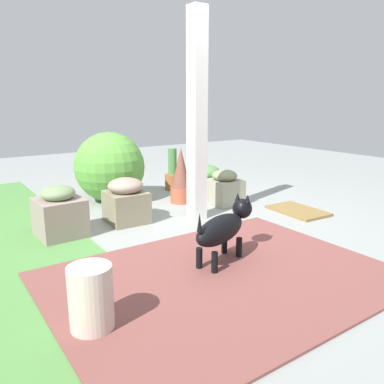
# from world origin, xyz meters

# --- Properties ---
(ground_plane) EXTENTS (12.00, 12.00, 0.00)m
(ground_plane) POSITION_xyz_m (0.00, 0.00, 0.00)
(ground_plane) COLOR gray
(brick_path) EXTENTS (1.80, 2.40, 0.02)m
(brick_path) POSITION_xyz_m (-1.14, 0.50, 0.01)
(brick_path) COLOR brown
(brick_path) RESTS_ON ground
(porch_pillar) EXTENTS (0.16, 0.16, 2.14)m
(porch_pillar) POSITION_xyz_m (0.15, -0.19, 1.07)
(porch_pillar) COLOR white
(porch_pillar) RESTS_ON ground
(stone_planter_nearest) EXTENTS (0.38, 0.37, 0.43)m
(stone_planter_nearest) POSITION_xyz_m (0.42, -0.78, 0.20)
(stone_planter_nearest) COLOR gray
(stone_planter_nearest) RESTS_ON ground
(stone_planter_mid) EXTENTS (0.42, 0.40, 0.47)m
(stone_planter_mid) POSITION_xyz_m (0.46, 0.50, 0.23)
(stone_planter_mid) COLOR gray
(stone_planter_mid) RESTS_ON ground
(stone_planter_far) EXTENTS (0.45, 0.43, 0.48)m
(stone_planter_far) POSITION_xyz_m (0.42, 1.19, 0.22)
(stone_planter_far) COLOR gray
(stone_planter_far) RESTS_ON ground
(round_shrub) EXTENTS (0.86, 0.86, 0.86)m
(round_shrub) POSITION_xyz_m (1.36, 0.29, 0.43)
(round_shrub) COLOR #55983B
(round_shrub) RESTS_ON ground
(terracotta_pot_tall) EXTENTS (0.22, 0.22, 0.59)m
(terracotta_pot_tall) POSITION_xyz_m (1.42, -0.67, 0.21)
(terracotta_pot_tall) COLOR #995830
(terracotta_pot_tall) RESTS_ON ground
(terracotta_pot_broad) EXTENTS (0.36, 0.36, 0.38)m
(terracotta_pot_broad) POSITION_xyz_m (1.04, -0.99, 0.23)
(terracotta_pot_broad) COLOR #C7773D
(terracotta_pot_broad) RESTS_ON ground
(terracotta_pot_spiky) EXTENTS (0.26, 0.26, 0.68)m
(terracotta_pot_spiky) POSITION_xyz_m (0.79, -0.40, 0.33)
(terracotta_pot_spiky) COLOR #AC5238
(terracotta_pot_spiky) RESTS_ON ground
(dog) EXTENTS (0.39, 0.72, 0.50)m
(dog) POSITION_xyz_m (-0.91, 0.31, 0.29)
(dog) COLOR black
(dog) RESTS_ON ground
(ceramic_urn) EXTENTS (0.25, 0.25, 0.38)m
(ceramic_urn) POSITION_xyz_m (-1.22, 1.50, 0.19)
(ceramic_urn) COLOR beige
(ceramic_urn) RESTS_ON ground
(doormat) EXTENTS (0.67, 0.46, 0.03)m
(doormat) POSITION_xyz_m (-0.32, -1.26, 0.01)
(doormat) COLOR olive
(doormat) RESTS_ON ground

